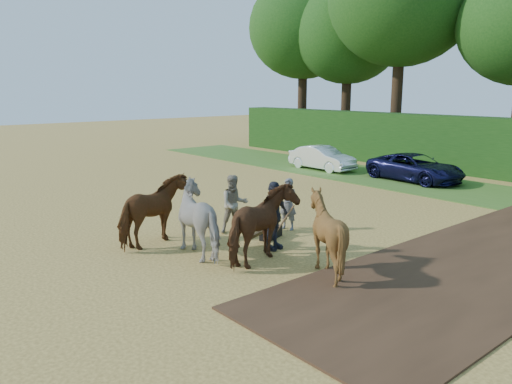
% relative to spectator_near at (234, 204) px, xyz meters
% --- Properties ---
extents(ground, '(120.00, 120.00, 0.00)m').
position_rel_spectator_near_xyz_m(ground, '(4.84, -2.25, -0.91)').
color(ground, gold).
rests_on(ground, ground).
extents(earth_strip, '(4.50, 17.00, 0.05)m').
position_rel_spectator_near_xyz_m(earth_strip, '(6.34, 4.75, -0.89)').
color(earth_strip, '#472D1C').
rests_on(earth_strip, ground).
extents(spectator_near, '(0.97, 1.08, 1.83)m').
position_rel_spectator_near_xyz_m(spectator_near, '(0.00, 0.00, 0.00)').
color(spectator_near, '#B1A58B').
rests_on(spectator_near, ground).
extents(spectator_far, '(0.58, 1.18, 1.94)m').
position_rel_spectator_near_xyz_m(spectator_far, '(1.99, -0.18, 0.06)').
color(spectator_far, '#252832').
rests_on(spectator_far, ground).
extents(plough_team, '(6.63, 5.62, 1.99)m').
position_rel_spectator_near_xyz_m(plough_team, '(1.85, -1.39, 0.07)').
color(plough_team, brown).
rests_on(plough_team, ground).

